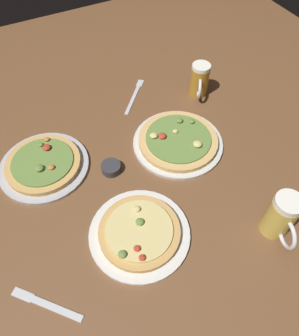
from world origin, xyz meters
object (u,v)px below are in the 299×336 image
Objects in this scene: beer_mug_dark at (281,217)px; ramekin_sauce at (111,168)px; knife_right at (46,304)px; beer_mug_amber at (199,80)px; fork_left at (134,95)px; pizza_plate_far at (178,141)px; pizza_plate_side at (44,164)px; pizza_plate_near at (139,232)px.

ramekin_sauce is (-0.35, 0.43, -0.06)m from beer_mug_dark.
beer_mug_dark is 0.69m from knife_right.
knife_right is (-0.81, -0.53, -0.06)m from beer_mug_amber.
beer_mug_dark is at bearing -102.13° from beer_mug_amber.
ramekin_sauce is at bearing -127.30° from fork_left.
fork_left is (-0.24, 0.11, -0.06)m from beer_mug_amber.
pizza_plate_far is 1.97× the size of knife_right.
pizza_plate_side is 1.71× the size of fork_left.
beer_mug_dark reaches higher than fork_left.
knife_right is at bearing -151.17° from pizza_plate_far.
knife_right is (-0.57, -0.64, 0.00)m from fork_left.
knife_right is at bearing -167.88° from pizza_plate_near.
pizza_plate_side is at bearing -156.03° from fork_left.
pizza_plate_side is 0.78m from beer_mug_dark.
beer_mug_dark reaches higher than pizza_plate_near.
beer_mug_dark is at bearing -45.04° from pizza_plate_side.
beer_mug_amber is at bearing 33.31° from knife_right.
fork_left is at bearing 52.70° from ramekin_sauce.
pizza_plate_side is at bearing 165.56° from pizza_plate_far.
pizza_plate_far is 2.41× the size of beer_mug_amber.
pizza_plate_side is 1.85× the size of knife_right.
pizza_plate_near is at bearing -64.47° from pizza_plate_side.
ramekin_sauce is at bearing -30.60° from pizza_plate_side.
beer_mug_amber reaches higher than fork_left.
pizza_plate_far is 2.07× the size of beer_mug_dark.
pizza_plate_near reaches higher than knife_right.
pizza_plate_far is at bearing -85.57° from fork_left.
beer_mug_dark is 0.65m from beer_mug_amber.
beer_mug_dark reaches higher than pizza_plate_side.
ramekin_sauce is at bearing -156.96° from beer_mug_amber.
pizza_plate_far is 0.31m from beer_mug_amber.
pizza_plate_near is at bearing 155.18° from beer_mug_dark.
ramekin_sauce is 0.37× the size of fork_left.
pizza_plate_far is 0.67m from knife_right.
beer_mug_amber is (0.69, 0.09, 0.05)m from pizza_plate_side.
knife_right is (-0.12, -0.45, -0.01)m from pizza_plate_side.
beer_mug_amber is at bearing 77.87° from beer_mug_dark.
beer_mug_amber reaches higher than pizza_plate_near.
ramekin_sauce reaches higher than fork_left.
fork_left is (0.44, 0.20, -0.01)m from pizza_plate_side.
beer_mug_amber reaches higher than knife_right.
ramekin_sauce is (-0.27, 0.00, -0.00)m from pizza_plate_far.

